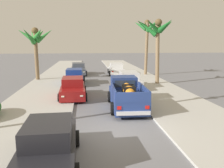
{
  "coord_description": "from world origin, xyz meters",
  "views": [
    {
      "loc": [
        -1.37,
        -10.4,
        4.13
      ],
      "look_at": [
        0.47,
        5.84,
        1.2
      ],
      "focal_mm": 37.29,
      "sensor_mm": 36.0,
      "label": 1
    }
  ],
  "objects": [
    {
      "name": "car_right_mid",
      "position": [
        -2.66,
        -2.81,
        0.71
      ],
      "size": [
        2.12,
        4.3,
        1.54
      ],
      "color": "black",
      "rests_on": "ground"
    },
    {
      "name": "car_right_far",
      "position": [
        -2.51,
        12.94,
        0.71
      ],
      "size": [
        2.05,
        4.27,
        1.54
      ],
      "color": "navy",
      "rests_on": "ground"
    },
    {
      "name": "car_left_near",
      "position": [
        -2.36,
        6.98,
        0.71
      ],
      "size": [
        2.12,
        4.3,
        1.54
      ],
      "color": "maroon",
      "rests_on": "ground"
    },
    {
      "name": "curb_right",
      "position": [
        3.6,
        12.0,
        0.05
      ],
      "size": [
        0.16,
        60.0,
        0.1
      ],
      "primitive_type": "cube",
      "color": "silver",
      "rests_on": "ground"
    },
    {
      "name": "palm_tree_left_mid",
      "position": [
        6.15,
        18.07,
        5.6
      ],
      "size": [
        3.37,
        3.75,
        6.9
      ],
      "color": "#846B4C",
      "rests_on": "ground"
    },
    {
      "name": "palm_tree_left_fore",
      "position": [
        5.63,
        12.0,
        5.09
      ],
      "size": [
        3.54,
        3.38,
        6.39
      ],
      "color": "#846B4C",
      "rests_on": "ground"
    },
    {
      "name": "car_left_far",
      "position": [
        2.55,
        19.39,
        0.71
      ],
      "size": [
        2.11,
        4.3,
        1.54
      ],
      "color": "silver",
      "rests_on": "ground"
    },
    {
      "name": "sidewalk_right",
      "position": [
        4.64,
        12.0,
        0.06
      ],
      "size": [
        4.88,
        60.0,
        0.12
      ],
      "primitive_type": "cube",
      "color": "#B2AFA8",
      "rests_on": "ground"
    },
    {
      "name": "curb_left",
      "position": [
        -3.6,
        12.0,
        0.05
      ],
      "size": [
        0.16,
        60.0,
        0.1
      ],
      "primitive_type": "cube",
      "color": "silver",
      "rests_on": "ground"
    },
    {
      "name": "pickup_truck",
      "position": [
        1.19,
        3.97,
        0.81
      ],
      "size": [
        2.36,
        5.28,
        1.8
      ],
      "color": "navy",
      "rests_on": "ground"
    },
    {
      "name": "car_left_mid",
      "position": [
        2.49,
        9.96,
        0.71
      ],
      "size": [
        2.1,
        4.29,
        1.54
      ],
      "color": "silver",
      "rests_on": "ground"
    },
    {
      "name": "ground_plane",
      "position": [
        0.0,
        0.0,
        0.0
      ],
      "size": [
        160.0,
        160.0,
        0.0
      ],
      "primitive_type": "plane",
      "color": "slate"
    },
    {
      "name": "sidewalk_left",
      "position": [
        -4.64,
        12.0,
        0.06
      ],
      "size": [
        4.88,
        60.0,
        0.12
      ],
      "primitive_type": "cube",
      "color": "#B2AFA8",
      "rests_on": "ground"
    },
    {
      "name": "car_right_near",
      "position": [
        -2.32,
        19.84,
        0.71
      ],
      "size": [
        2.21,
        4.34,
        1.54
      ],
      "color": "#474C56",
      "rests_on": "ground"
    },
    {
      "name": "palm_tree_right_fore",
      "position": [
        -6.62,
        15.44,
        4.55
      ],
      "size": [
        3.96,
        3.72,
        5.7
      ],
      "color": "brown",
      "rests_on": "ground"
    }
  ]
}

